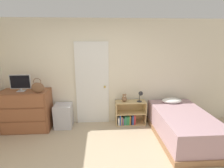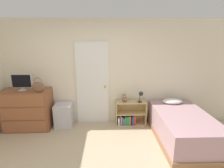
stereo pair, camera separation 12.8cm
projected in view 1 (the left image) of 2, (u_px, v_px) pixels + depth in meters
wall_back at (91, 73)px, 4.26m from camera, size 10.00×0.06×2.55m
door_closed at (92, 84)px, 4.28m from camera, size 0.80×0.09×2.03m
dresser at (27, 110)px, 4.06m from camera, size 1.06×0.54×0.95m
tv at (20, 83)px, 3.87m from camera, size 0.45×0.16×0.38m
handbag at (38, 87)px, 3.75m from camera, size 0.28×0.09×0.33m
storage_bin at (64, 116)px, 4.22m from camera, size 0.41×0.40×0.57m
bookshelf at (129, 115)px, 4.39m from camera, size 0.74×0.30×0.59m
teddy_bear at (124, 98)px, 4.27m from camera, size 0.13×0.13×0.20m
desk_lamp at (141, 94)px, 4.23m from camera, size 0.13×0.13×0.27m
bed at (182, 126)px, 3.72m from camera, size 1.07×1.80×0.69m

